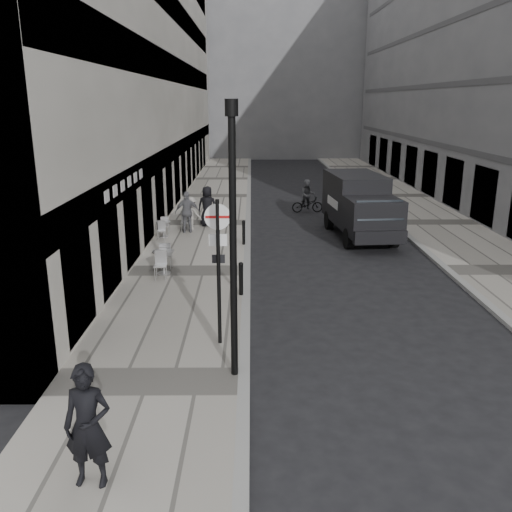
% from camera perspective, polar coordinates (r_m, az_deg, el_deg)
% --- Properties ---
extents(ground, '(120.00, 120.00, 0.00)m').
position_cam_1_polar(ground, '(9.40, -1.52, -21.61)').
color(ground, black).
rests_on(ground, ground).
extents(sidewalk, '(4.00, 60.00, 0.12)m').
position_cam_1_polar(sidewalk, '(26.16, -5.24, 3.41)').
color(sidewalk, '#A7A297').
rests_on(sidewalk, ground).
extents(far_sidewalk, '(4.00, 60.00, 0.12)m').
position_cam_1_polar(far_sidewalk, '(27.53, 18.27, 3.30)').
color(far_sidewalk, '#A7A297').
rests_on(far_sidewalk, ground).
extents(building_left, '(4.00, 45.00, 18.00)m').
position_cam_1_polar(building_left, '(32.70, -12.21, 21.41)').
color(building_left, silver).
rests_on(building_left, ground).
extents(building_right, '(6.00, 45.00, 20.00)m').
position_cam_1_polar(building_right, '(35.07, 24.58, 21.66)').
color(building_right, gray).
rests_on(building_right, ground).
extents(building_far, '(24.00, 16.00, 22.00)m').
position_cam_1_polar(building_far, '(63.68, 0.76, 20.76)').
color(building_far, gray).
rests_on(building_far, ground).
extents(walking_man, '(0.74, 0.51, 1.97)m').
position_cam_1_polar(walking_man, '(8.76, -17.28, -16.74)').
color(walking_man, black).
rests_on(walking_man, sidewalk).
extents(sign_post, '(0.60, 0.09, 3.50)m').
position_cam_1_polar(sign_post, '(12.49, -4.00, 0.29)').
color(sign_post, black).
rests_on(sign_post, sidewalk).
extents(lamppost, '(0.25, 0.25, 5.66)m').
position_cam_1_polar(lamppost, '(10.74, -2.44, 2.70)').
color(lamppost, black).
rests_on(lamppost, sidewalk).
extents(bollard_near, '(0.12, 0.12, 0.93)m').
position_cam_1_polar(bollard_near, '(21.92, -1.31, 2.41)').
color(bollard_near, black).
rests_on(bollard_near, sidewalk).
extents(bollard_far, '(0.13, 0.13, 0.95)m').
position_cam_1_polar(bollard_far, '(16.19, -1.59, -2.50)').
color(bollard_far, black).
rests_on(bollard_far, sidewalk).
extents(panel_van, '(2.56, 5.81, 2.66)m').
position_cam_1_polar(panel_van, '(23.89, 10.79, 5.51)').
color(panel_van, black).
rests_on(panel_van, ground).
extents(cyclist, '(1.67, 0.68, 1.76)m').
position_cam_1_polar(cyclist, '(29.05, 5.44, 5.93)').
color(cyclist, black).
rests_on(cyclist, ground).
extents(pedestrian_a, '(1.14, 0.63, 1.83)m').
position_cam_1_polar(pedestrian_a, '(24.03, -7.24, 4.61)').
color(pedestrian_a, slate).
rests_on(pedestrian_a, sidewalk).
extents(pedestrian_b, '(1.11, 0.85, 1.52)m').
position_cam_1_polar(pedestrian_b, '(24.48, -6.87, 4.46)').
color(pedestrian_b, '#A5A098').
rests_on(pedestrian_b, sidewalk).
extents(pedestrian_c, '(0.98, 0.72, 1.86)m').
position_cam_1_polar(pedestrian_c, '(25.21, -5.14, 5.24)').
color(pedestrian_c, black).
rests_on(pedestrian_c, sidewalk).
extents(cafe_table_near, '(0.62, 1.41, 0.80)m').
position_cam_1_polar(cafe_table_near, '(23.47, -9.73, 2.95)').
color(cafe_table_near, silver).
rests_on(cafe_table_near, sidewalk).
extents(cafe_table_mid, '(0.65, 1.46, 0.83)m').
position_cam_1_polar(cafe_table_mid, '(24.90, -7.34, 3.84)').
color(cafe_table_mid, '#A4A4A6').
rests_on(cafe_table_mid, sidewalk).
extents(cafe_table_far, '(0.72, 1.63, 0.93)m').
position_cam_1_polar(cafe_table_far, '(18.45, -9.73, -0.42)').
color(cafe_table_far, silver).
rests_on(cafe_table_far, sidewalk).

